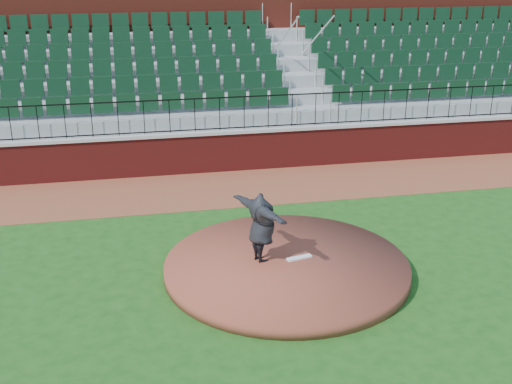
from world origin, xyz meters
TOP-DOWN VIEW (x-y plane):
  - ground at (0.00, 0.00)m, footprint 90.00×90.00m
  - warning_track at (0.00, 5.40)m, footprint 34.00×3.20m
  - field_wall at (0.00, 7.00)m, footprint 34.00×0.35m
  - wall_cap at (0.00, 7.00)m, footprint 34.00×0.45m
  - wall_railing at (0.00, 7.00)m, footprint 34.00×0.05m
  - seating_stands at (0.00, 9.72)m, footprint 34.00×5.10m
  - concourse_wall at (0.00, 12.52)m, footprint 34.00×0.50m
  - pitchers_mound at (0.35, -0.03)m, footprint 5.20×5.20m
  - pitching_rubber at (0.66, 0.07)m, footprint 0.58×0.26m
  - pitcher at (-0.16, 0.15)m, footprint 1.18×1.95m

SIDE VIEW (x-z plane):
  - ground at x=0.00m, z-range 0.00..0.00m
  - warning_track at x=0.00m, z-range 0.00..0.01m
  - pitchers_mound at x=0.35m, z-range 0.00..0.25m
  - pitching_rubber at x=0.66m, z-range 0.25..0.29m
  - field_wall at x=0.00m, z-range 0.00..1.20m
  - pitcher at x=-0.16m, z-range 0.25..1.79m
  - wall_cap at x=0.00m, z-range 1.20..1.30m
  - wall_railing at x=0.00m, z-range 1.30..2.30m
  - seating_stands at x=0.00m, z-range 0.00..4.60m
  - concourse_wall at x=0.00m, z-range 0.00..5.50m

